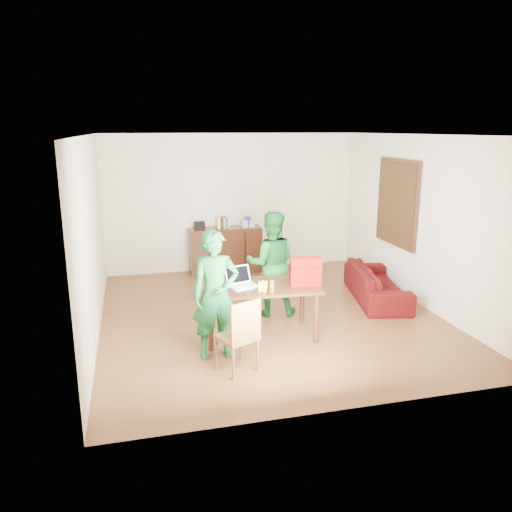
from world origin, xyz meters
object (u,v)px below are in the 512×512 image
object	(u,v)px
person_near	(215,295)
person_far	(271,264)
laptop	(244,284)
table	(260,291)
red_bag	(305,274)
sofa	(377,283)
chair	(238,350)
bottle	(272,285)

from	to	relation	value
person_near	person_far	distance (m)	1.65
laptop	table	bearing A→B (deg)	-10.48
person_near	laptop	distance (m)	0.64
table	person_far	bearing A→B (deg)	68.12
table	red_bag	distance (m)	0.67
person_far	sofa	world-z (taller)	person_far
chair	red_bag	world-z (taller)	red_bag
person_far	red_bag	xyz separation A→B (m)	(0.22, -0.91, 0.09)
laptop	red_bag	distance (m)	0.85
person_far	bottle	xyz separation A→B (m)	(-0.30, -1.11, 0.03)
person_near	laptop	xyz separation A→B (m)	(0.46, 0.45, -0.03)
chair	person_near	xyz separation A→B (m)	(-0.17, 0.46, 0.54)
chair	bottle	size ratio (longest dim) A/B	4.82
table	red_bag	bearing A→B (deg)	-6.61
person_near	sofa	distance (m)	3.36
sofa	red_bag	bearing A→B (deg)	136.39
chair	bottle	bearing A→B (deg)	22.15
chair	person_near	world-z (taller)	person_near
chair	laptop	distance (m)	1.08
person_far	table	bearing A→B (deg)	75.78
chair	sofa	bearing A→B (deg)	10.77
person_near	sofa	xyz separation A→B (m)	(2.97, 1.48, -0.54)
person_near	red_bag	size ratio (longest dim) A/B	3.89
chair	person_far	size ratio (longest dim) A/B	0.57
bottle	red_bag	world-z (taller)	red_bag
table	bottle	size ratio (longest dim) A/B	8.62
red_bag	sofa	bearing A→B (deg)	46.33
laptop	person_far	bearing A→B (deg)	36.84
table	person_far	distance (m)	0.89
table	red_bag	size ratio (longest dim) A/B	3.91
person_near	chair	bearing A→B (deg)	-70.34
bottle	sofa	size ratio (longest dim) A/B	0.10
bottle	red_bag	size ratio (longest dim) A/B	0.45
chair	bottle	xyz separation A→B (m)	(0.59, 0.61, 0.56)
person_far	bottle	distance (m)	1.15
person_far	bottle	bearing A→B (deg)	86.48
person_near	red_bag	world-z (taller)	person_near
chair	bottle	world-z (taller)	bottle
table	person_near	size ratio (longest dim) A/B	1.00
laptop	sofa	xyz separation A→B (m)	(2.51, 1.03, -0.51)
table	bottle	xyz separation A→B (m)	(0.08, -0.32, 0.18)
person_far	sofa	bearing A→B (deg)	-161.61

